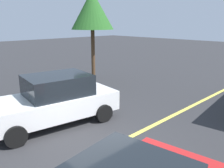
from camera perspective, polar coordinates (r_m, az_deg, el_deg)
ground_plane at (r=6.50m, az=-5.25°, el=-17.32°), size 80.00×80.00×0.00m
lane_marking_centre at (r=8.46m, az=10.93°, el=-9.44°), size 28.00×0.16×0.01m
car_white_far_lane at (r=8.35m, az=-13.93°, el=-3.74°), size 4.63×2.60×1.70m
tree_left_verge at (r=13.31m, az=-4.86°, el=17.45°), size 2.32×2.32×5.11m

